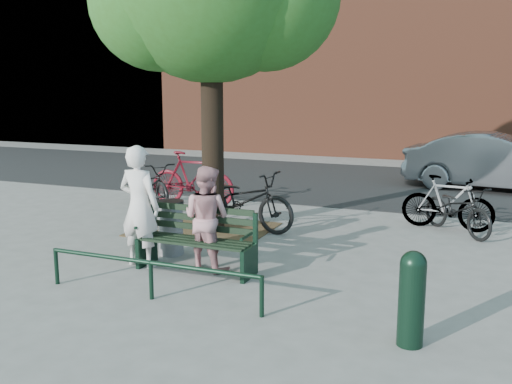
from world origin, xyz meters
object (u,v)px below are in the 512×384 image
at_px(parked_car, 496,162).
at_px(bicycle_c, 243,200).
at_px(park_bench, 198,238).
at_px(litter_bin, 171,227).
at_px(person_right, 207,218).
at_px(person_left, 139,206).
at_px(bollard, 412,295).

bearing_deg(parked_car, bicycle_c, 151.67).
xyz_separation_m(park_bench, bicycle_c, (-0.33, 2.44, 0.08)).
bearing_deg(litter_bin, person_right, -27.33).
distance_m(person_left, bollard, 4.30).
relative_size(person_right, parked_car, 0.34).
relative_size(person_left, bicycle_c, 0.85).
bearing_deg(bicycle_c, bollard, -128.80).
bearing_deg(person_left, litter_bin, -97.79).
bearing_deg(litter_bin, person_left, -101.42).
xyz_separation_m(park_bench, person_right, (0.10, 0.07, 0.29)).
bearing_deg(person_left, park_bench, -167.64).
height_order(park_bench, litter_bin, park_bench).
xyz_separation_m(bollard, litter_bin, (-3.97, 1.91, -0.10)).
height_order(person_right, bicycle_c, person_right).
height_order(park_bench, parked_car, parked_car).
bearing_deg(parked_car, park_bench, 161.95).
relative_size(park_bench, person_right, 1.13).
bearing_deg(parked_car, bollard, -177.64).
bearing_deg(person_left, bollard, 166.73).
bearing_deg(park_bench, person_left, -171.27).
distance_m(litter_bin, parked_car, 9.39).
distance_m(person_left, person_right, 1.04).
height_order(person_left, person_right, person_left).
distance_m(person_left, parked_car, 10.02).
relative_size(bollard, litter_bin, 1.16).
height_order(person_right, bollard, person_right).
distance_m(litter_bin, bicycle_c, 1.97).
bearing_deg(litter_bin, bollard, -25.65).
bearing_deg(park_bench, parked_car, 64.61).
bearing_deg(bollard, bicycle_c, 132.78).
bearing_deg(park_bench, litter_bin, 145.80).
relative_size(bollard, parked_car, 0.23).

